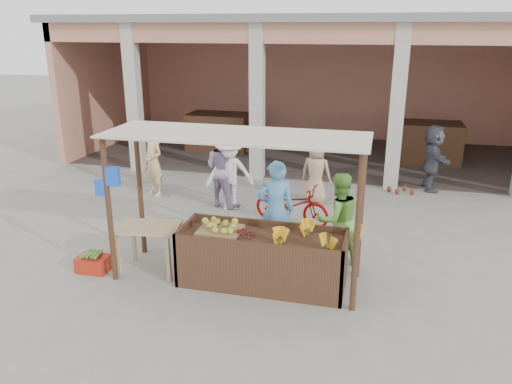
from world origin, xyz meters
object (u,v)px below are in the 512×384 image
(vendor_blue, at_px, (276,208))
(motorcycle, at_px, (292,203))
(red_crate, at_px, (93,264))
(side_table, at_px, (149,234))
(fruit_stall, at_px, (262,260))
(vendor_green, at_px, (338,217))

(vendor_blue, distance_m, motorcycle, 1.74)
(red_crate, distance_m, vendor_blue, 3.21)
(side_table, relative_size, red_crate, 2.15)
(fruit_stall, height_order, vendor_blue, vendor_blue)
(fruit_stall, distance_m, side_table, 1.93)
(red_crate, bearing_deg, motorcycle, 43.97)
(vendor_green, distance_m, motorcycle, 1.99)
(motorcycle, bearing_deg, red_crate, 149.61)
(vendor_blue, bearing_deg, red_crate, 6.41)
(fruit_stall, height_order, side_table, side_table)
(vendor_green, relative_size, motorcycle, 1.01)
(red_crate, distance_m, vendor_green, 4.18)
(red_crate, height_order, vendor_blue, vendor_blue)
(red_crate, bearing_deg, vendor_green, 16.48)
(side_table, relative_size, motorcycle, 0.63)
(fruit_stall, xyz_separation_m, red_crate, (-2.84, -0.29, -0.27))
(red_crate, height_order, motorcycle, motorcycle)
(vendor_blue, bearing_deg, vendor_green, 165.75)
(side_table, relative_size, vendor_blue, 0.57)
(fruit_stall, distance_m, vendor_green, 1.53)
(fruit_stall, xyz_separation_m, motorcycle, (-0.00, 2.60, 0.05))
(red_crate, xyz_separation_m, motorcycle, (2.84, 2.89, 0.32))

